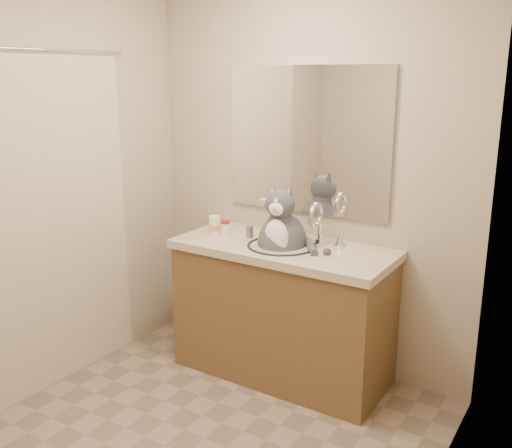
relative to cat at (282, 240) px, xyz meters
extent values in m
cube|color=tan|center=(0.01, 0.29, 0.32)|extent=(2.20, 0.01, 2.40)
cube|color=tan|center=(-1.09, -0.97, 0.32)|extent=(0.01, 2.50, 2.40)
cube|color=tan|center=(1.12, -0.97, 0.32)|extent=(0.01, 2.50, 2.40)
cube|color=brown|center=(0.01, 0.00, -0.48)|extent=(1.30, 0.55, 0.80)
cube|color=#CAB391|center=(0.01, 0.00, -0.06)|extent=(1.34, 0.59, 0.05)
torus|color=black|center=(0.01, -0.02, -0.03)|extent=(0.42, 0.42, 0.02)
ellipsoid|color=white|center=(0.01, -0.02, -0.11)|extent=(0.40, 0.40, 0.15)
cylinder|color=silver|center=(0.18, 0.15, 0.07)|extent=(0.03, 0.03, 0.18)
torus|color=silver|center=(0.18, 0.08, 0.16)|extent=(0.03, 0.16, 0.16)
cone|color=silver|center=(0.31, 0.15, 0.02)|extent=(0.06, 0.06, 0.08)
cube|color=white|center=(0.01, 0.27, 0.57)|extent=(1.10, 0.02, 0.90)
cube|color=beige|center=(-1.04, -0.87, 0.12)|extent=(0.01, 1.20, 1.90)
cylinder|color=silver|center=(-1.04, -0.87, 1.09)|extent=(0.02, 1.30, 0.02)
ellipsoid|color=#4A4A4F|center=(0.00, 0.01, -0.04)|extent=(0.35, 0.37, 0.40)
ellipsoid|color=white|center=(0.01, -0.09, 0.02)|extent=(0.17, 0.12, 0.25)
ellipsoid|color=#4A4A4F|center=(0.00, -0.03, 0.23)|extent=(0.21, 0.19, 0.17)
ellipsoid|color=white|center=(0.02, -0.10, 0.21)|extent=(0.10, 0.06, 0.08)
sphere|color=#D88C8C|center=(0.02, -0.13, 0.22)|extent=(0.02, 0.02, 0.02)
cone|color=#4A4A4F|center=(-0.05, -0.03, 0.31)|extent=(0.09, 0.07, 0.09)
cone|color=#4A4A4F|center=(0.05, -0.01, 0.31)|extent=(0.09, 0.07, 0.09)
cylinder|color=#4A4A4F|center=(0.19, 0.01, -0.01)|extent=(0.19, 0.24, 0.04)
cylinder|color=white|center=(-0.41, 0.00, 0.01)|extent=(0.07, 0.07, 0.08)
cylinder|color=red|center=(-0.41, 0.00, 0.06)|extent=(0.07, 0.07, 0.02)
cylinder|color=white|center=(-0.47, -0.04, 0.02)|extent=(0.07, 0.07, 0.10)
cylinder|color=orange|center=(-0.47, -0.04, 0.02)|extent=(0.07, 0.07, 0.04)
cylinder|color=white|center=(-0.47, -0.04, 0.08)|extent=(0.07, 0.07, 0.02)
cylinder|color=slate|center=(-0.25, 0.02, 0.01)|extent=(0.06, 0.06, 0.08)
camera|label=1|loc=(1.63, -2.86, 0.96)|focal=40.00mm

